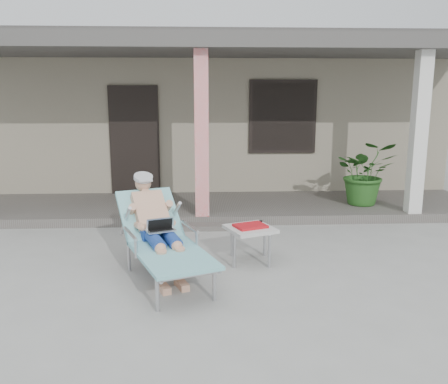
{
  "coord_description": "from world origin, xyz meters",
  "views": [
    {
      "loc": [
        -0.03,
        -5.35,
        2.08
      ],
      "look_at": [
        0.27,
        0.6,
        0.85
      ],
      "focal_mm": 38.0,
      "sensor_mm": 36.0,
      "label": 1
    }
  ],
  "objects": [
    {
      "name": "porch_overhang",
      "position": [
        0.0,
        2.95,
        2.79
      ],
      "size": [
        10.0,
        2.3,
        2.85
      ],
      "color": "silver",
      "rests_on": "porch_deck"
    },
    {
      "name": "house",
      "position": [
        0.0,
        6.5,
        1.67
      ],
      "size": [
        10.4,
        5.4,
        3.3
      ],
      "color": "gray",
      "rests_on": "ground"
    },
    {
      "name": "porch_deck",
      "position": [
        0.0,
        3.0,
        0.07
      ],
      "size": [
        10.0,
        2.0,
        0.15
      ],
      "primitive_type": "cube",
      "color": "#605B56",
      "rests_on": "ground"
    },
    {
      "name": "ground",
      "position": [
        0.0,
        0.0,
        0.0
      ],
      "size": [
        60.0,
        60.0,
        0.0
      ],
      "primitive_type": "plane",
      "color": "#9E9E99",
      "rests_on": "ground"
    },
    {
      "name": "potted_palm",
      "position": [
        2.9,
        2.79,
        0.72
      ],
      "size": [
        1.16,
        1.05,
        1.14
      ],
      "primitive_type": "imported",
      "rotation": [
        0.0,
        0.0,
        -0.17
      ],
      "color": "#26591E",
      "rests_on": "porch_deck"
    },
    {
      "name": "porch_step",
      "position": [
        0.0,
        1.85,
        0.04
      ],
      "size": [
        2.0,
        0.3,
        0.07
      ],
      "primitive_type": "cube",
      "color": "#605B56",
      "rests_on": "ground"
    },
    {
      "name": "lounger",
      "position": [
        -0.51,
        -0.07,
        0.74
      ],
      "size": [
        1.3,
        1.92,
        1.21
      ],
      "rotation": [
        0.0,
        0.0,
        0.37
      ],
      "color": "#B7B7BC",
      "rests_on": "ground"
    },
    {
      "name": "side_table",
      "position": [
        0.59,
        0.34,
        0.41
      ],
      "size": [
        0.7,
        0.7,
        0.48
      ],
      "rotation": [
        0.0,
        0.0,
        0.38
      ],
      "color": "beige",
      "rests_on": "ground"
    }
  ]
}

